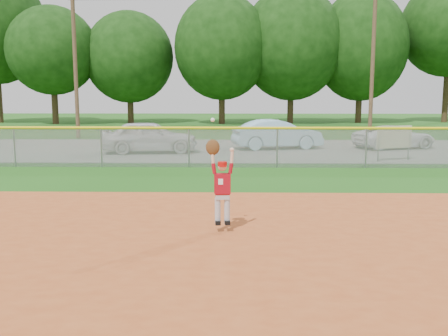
{
  "coord_description": "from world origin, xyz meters",
  "views": [
    {
      "loc": [
        1.74,
        -8.72,
        2.8
      ],
      "look_at": [
        1.49,
        2.57,
        1.1
      ],
      "focal_mm": 40.0,
      "sensor_mm": 36.0,
      "label": 1
    }
  ],
  "objects_px": {
    "ballplayer": "(221,182)",
    "car_white_b": "(394,137)",
    "car_white_a": "(150,137)",
    "car_blue": "(277,134)",
    "sponsor_sign": "(394,138)"
  },
  "relations": [
    {
      "from": "car_white_a",
      "to": "sponsor_sign",
      "type": "distance_m",
      "value": 10.85
    },
    {
      "from": "car_blue",
      "to": "sponsor_sign",
      "type": "relative_size",
      "value": 2.8
    },
    {
      "from": "car_white_a",
      "to": "ballplayer",
      "type": "xyz_separation_m",
      "value": [
        3.71,
        -13.38,
        0.25
      ]
    },
    {
      "from": "car_blue",
      "to": "ballplayer",
      "type": "distance_m",
      "value": 15.37
    },
    {
      "from": "car_blue",
      "to": "car_white_a",
      "type": "bearing_deg",
      "value": 92.94
    },
    {
      "from": "car_white_a",
      "to": "car_blue",
      "type": "relative_size",
      "value": 1.0
    },
    {
      "from": "car_white_a",
      "to": "car_white_b",
      "type": "height_order",
      "value": "car_white_a"
    },
    {
      "from": "car_white_a",
      "to": "car_white_b",
      "type": "distance_m",
      "value": 12.25
    },
    {
      "from": "car_white_b",
      "to": "ballplayer",
      "type": "relative_size",
      "value": 1.93
    },
    {
      "from": "sponsor_sign",
      "to": "ballplayer",
      "type": "relative_size",
      "value": 0.74
    },
    {
      "from": "car_blue",
      "to": "ballplayer",
      "type": "bearing_deg",
      "value": 157.59
    },
    {
      "from": "ballplayer",
      "to": "car_white_b",
      "type": "bearing_deg",
      "value": 61.78
    },
    {
      "from": "car_blue",
      "to": "car_white_b",
      "type": "xyz_separation_m",
      "value": [
        5.95,
        0.37,
        -0.16
      ]
    },
    {
      "from": "car_blue",
      "to": "ballplayer",
      "type": "height_order",
      "value": "ballplayer"
    },
    {
      "from": "car_blue",
      "to": "sponsor_sign",
      "type": "distance_m",
      "value": 6.24
    }
  ]
}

